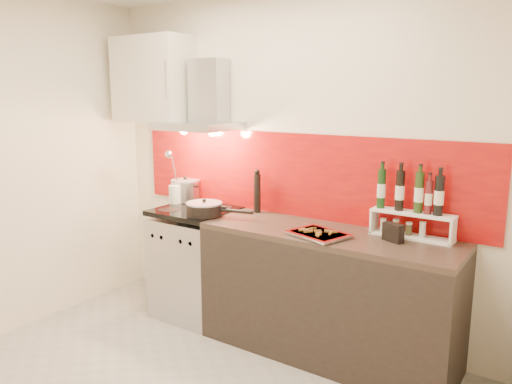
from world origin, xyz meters
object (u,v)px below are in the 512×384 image
Objects in this scene: pepper_mill at (257,192)px; range_stove at (196,263)px; counter at (327,294)px; baking_tray at (318,234)px; stock_pot at (186,190)px; saute_pan at (205,209)px.

range_stove is at bearing -155.34° from pepper_mill.
baking_tray reaches higher than counter.
range_stove is 2.04× the size of baking_tray.
counter is 7.07× the size of stock_pot.
counter is at bearing -7.47° from stock_pot.
range_stove reaches higher than counter.
stock_pot is at bearing -178.80° from pepper_mill.
pepper_mill is (0.26, 0.34, 0.11)m from saute_pan.
saute_pan is at bearing -33.29° from stock_pot.
stock_pot is 0.59m from saute_pan.
counter is 0.48m from baking_tray.
range_stove is 1.28m from baking_tray.
pepper_mill is at bearing 164.02° from counter.
stock_pot is 0.47× the size of saute_pan.
counter is 0.98m from pepper_mill.
saute_pan is 0.44m from pepper_mill.
range_stove is 2.61× the size of pepper_mill.
stock_pot is 0.75m from pepper_mill.
pepper_mill is (-0.73, 0.21, 0.62)m from counter.
counter is 4.04× the size of baking_tray.
pepper_mill reaches higher than range_stove.
stock_pot reaches higher than baking_tray.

